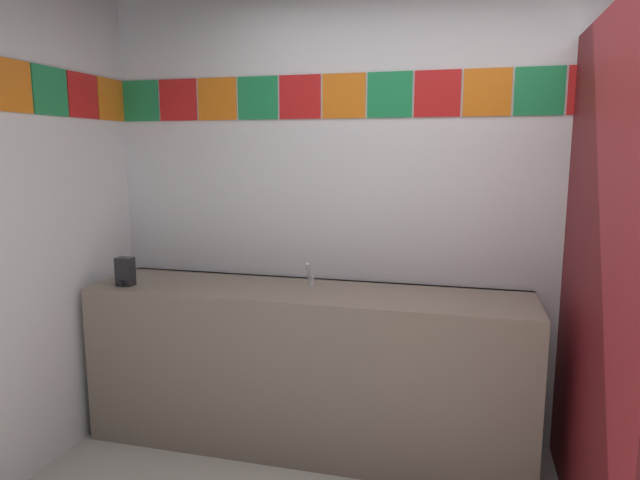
{
  "coord_description": "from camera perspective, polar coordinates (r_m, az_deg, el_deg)",
  "views": [
    {
      "loc": [
        0.03,
        -1.58,
        1.64
      ],
      "look_at": [
        -0.62,
        0.92,
        1.23
      ],
      "focal_mm": 31.02,
      "sensor_mm": 36.0,
      "label": 1
    }
  ],
  "objects": [
    {
      "name": "wall_back",
      "position": [
        3.15,
        14.07,
        4.8
      ],
      "size": [
        4.09,
        0.09,
        2.83
      ],
      "color": "silver",
      "rests_on": "ground_plane"
    },
    {
      "name": "faucet_center",
      "position": [
        3.1,
        -1.03,
        -3.8
      ],
      "size": [
        0.04,
        0.1,
        0.14
      ],
      "color": "silver",
      "rests_on": "vanity_counter"
    },
    {
      "name": "soap_dispenser",
      "position": [
        3.28,
        -19.45,
        -3.1
      ],
      "size": [
        0.09,
        0.09,
        0.16
      ],
      "color": "black",
      "rests_on": "vanity_counter"
    },
    {
      "name": "vanity_counter",
      "position": [
        3.16,
        -1.45,
        -12.92
      ],
      "size": [
        2.42,
        0.57,
        0.89
      ],
      "color": "gray",
      "rests_on": "ground_plane"
    }
  ]
}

